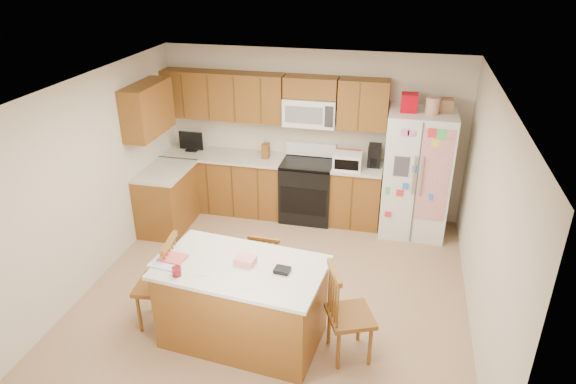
% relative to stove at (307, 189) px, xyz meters
% --- Properties ---
extents(ground, '(4.50, 4.50, 0.00)m').
position_rel_stove_xyz_m(ground, '(0.00, -1.94, -0.47)').
color(ground, '#A28461').
rests_on(ground, ground).
extents(room_shell, '(4.60, 4.60, 2.52)m').
position_rel_stove_xyz_m(room_shell, '(0.00, -1.94, 0.97)').
color(room_shell, beige).
rests_on(room_shell, ground).
extents(cabinetry, '(3.36, 1.56, 2.15)m').
position_rel_stove_xyz_m(cabinetry, '(-0.98, -0.15, 0.44)').
color(cabinetry, brown).
rests_on(cabinetry, ground).
extents(stove, '(0.76, 0.65, 1.13)m').
position_rel_stove_xyz_m(stove, '(0.00, 0.00, 0.00)').
color(stove, black).
rests_on(stove, ground).
extents(refrigerator, '(0.90, 0.79, 2.04)m').
position_rel_stove_xyz_m(refrigerator, '(1.57, -0.06, 0.45)').
color(refrigerator, white).
rests_on(refrigerator, ground).
extents(island, '(1.79, 1.14, 1.00)m').
position_rel_stove_xyz_m(island, '(-0.13, -2.84, -0.01)').
color(island, brown).
rests_on(island, ground).
extents(windsor_chair_left, '(0.48, 0.50, 1.06)m').
position_rel_stove_xyz_m(windsor_chair_left, '(-1.08, -2.79, 0.03)').
color(windsor_chair_left, brown).
rests_on(windsor_chair_left, ground).
extents(windsor_chair_back, '(0.40, 0.38, 0.90)m').
position_rel_stove_xyz_m(windsor_chair_back, '(-0.06, -2.10, -0.05)').
color(windsor_chair_back, brown).
rests_on(windsor_chair_back, ground).
extents(windsor_chair_right, '(0.57, 0.58, 1.05)m').
position_rel_stove_xyz_m(windsor_chair_right, '(0.96, -2.85, 0.02)').
color(windsor_chair_right, brown).
rests_on(windsor_chair_right, ground).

